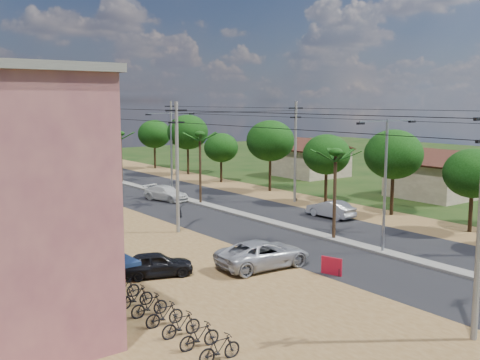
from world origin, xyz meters
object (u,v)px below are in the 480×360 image
object	(u,v)px
car_white_far	(166,194)
car_parked_silver	(263,255)
roadside_sign	(332,266)
parked_scooter_row	(164,315)
car_silver_mid	(331,210)
car_parked_dark	(156,265)

from	to	relation	value
car_white_far	car_parked_silver	size ratio (longest dim) A/B	0.86
roadside_sign	parked_scooter_row	size ratio (longest dim) A/B	0.14
roadside_sign	car_silver_mid	bearing A→B (deg)	26.46
roadside_sign	car_white_far	bearing A→B (deg)	62.91
car_white_far	car_parked_silver	distance (m)	22.20
car_silver_mid	parked_scooter_row	world-z (taller)	car_silver_mid
parked_scooter_row	roadside_sign	bearing A→B (deg)	3.76
car_parked_dark	roadside_sign	world-z (taller)	car_parked_dark
car_silver_mid	roadside_sign	size ratio (longest dim) A/B	3.58
car_parked_silver	car_silver_mid	bearing A→B (deg)	-55.96
car_silver_mid	roadside_sign	distance (m)	14.67
car_white_far	car_parked_dark	size ratio (longest dim) A/B	1.20
car_parked_silver	roadside_sign	world-z (taller)	car_parked_silver
car_parked_silver	car_parked_dark	distance (m)	5.84
car_parked_silver	roadside_sign	size ratio (longest dim) A/B	4.71
car_parked_dark	car_silver_mid	bearing A→B (deg)	-56.05
car_parked_silver	parked_scooter_row	world-z (taller)	car_parked_silver
car_white_far	roadside_sign	world-z (taller)	car_white_far
car_white_far	parked_scooter_row	world-z (taller)	car_white_far
car_white_far	roadside_sign	size ratio (longest dim) A/B	4.03
car_parked_dark	parked_scooter_row	size ratio (longest dim) A/B	0.45
car_parked_silver	car_parked_dark	size ratio (longest dim) A/B	1.40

